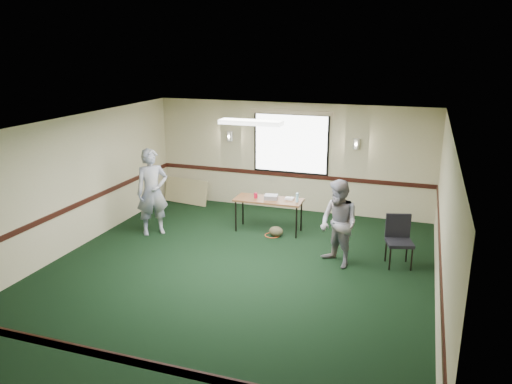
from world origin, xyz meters
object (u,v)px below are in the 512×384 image
(person_right, at_px, (339,224))
(person_left, at_px, (152,192))
(projector, at_px, (271,197))
(folding_table, at_px, (269,201))
(conference_chair, at_px, (399,236))

(person_right, bearing_deg, person_left, -145.72)
(projector, xyz_separation_m, person_left, (-2.42, -0.95, 0.15))
(folding_table, bearing_deg, person_left, -159.37)
(projector, height_order, conference_chair, conference_chair)
(person_left, bearing_deg, folding_table, -20.10)
(folding_table, height_order, conference_chair, conference_chair)
(person_left, relative_size, person_right, 1.15)
(projector, xyz_separation_m, person_right, (1.72, -1.32, 0.03))
(conference_chair, height_order, person_right, person_right)
(folding_table, distance_m, person_left, 2.56)
(folding_table, xyz_separation_m, person_right, (1.77, -1.31, 0.13))
(person_right, bearing_deg, projector, -178.11)
(conference_chair, relative_size, person_right, 0.58)
(projector, relative_size, conference_chair, 0.30)
(projector, bearing_deg, person_left, -168.73)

